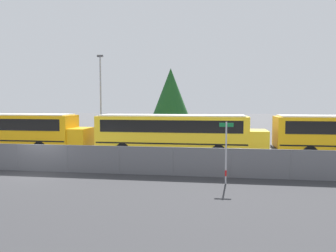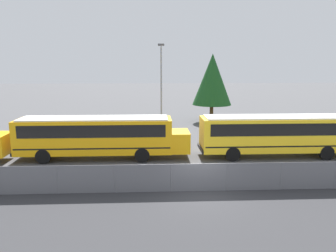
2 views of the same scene
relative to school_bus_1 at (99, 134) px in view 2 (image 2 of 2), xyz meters
The scene contains 7 objects.
ground_plane 9.61m from the school_bus_1, 45.67° to the right, with size 200.00×200.00×0.00m, color #4C4C4F.
road_strip 14.47m from the school_bus_1, 62.67° to the right, with size 99.58×12.00×0.01m.
fence 9.49m from the school_bus_1, 45.68° to the right, with size 65.65×0.07×1.61m.
school_bus_1 is the anchor object (origin of this frame).
school_bus_2 13.67m from the school_bus_1, ahead, with size 12.83×2.61×3.14m.
light_pole 9.76m from the school_bus_1, 58.28° to the left, with size 0.60×0.24×8.90m.
tree_1 19.08m from the school_bus_1, 53.45° to the left, with size 4.67×4.67×8.21m.
Camera 2 is at (-2.55, -17.32, 7.10)m, focal length 35.00 mm.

